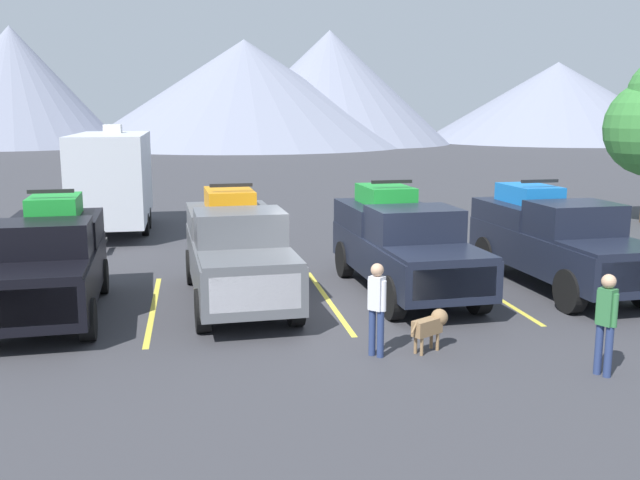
# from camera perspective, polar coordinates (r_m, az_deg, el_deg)

# --- Properties ---
(ground_plane) EXTENTS (240.00, 240.00, 0.00)m
(ground_plane) POSITION_cam_1_polar(r_m,az_deg,el_deg) (15.46, 1.15, -5.54)
(ground_plane) COLOR #38383D
(pickup_truck_a) EXTENTS (2.26, 5.33, 2.56)m
(pickup_truck_a) POSITION_cam_1_polar(r_m,az_deg,el_deg) (15.83, -20.89, -1.55)
(pickup_truck_a) COLOR black
(pickup_truck_a) RESTS_ON ground
(pickup_truck_b) EXTENTS (2.34, 5.92, 2.56)m
(pickup_truck_b) POSITION_cam_1_polar(r_m,az_deg,el_deg) (16.00, -6.74, -0.71)
(pickup_truck_b) COLOR #595B60
(pickup_truck_b) RESTS_ON ground
(pickup_truck_c) EXTENTS (2.39, 5.82, 2.57)m
(pickup_truck_c) POSITION_cam_1_polar(r_m,az_deg,el_deg) (16.82, 6.59, -0.15)
(pickup_truck_c) COLOR black
(pickup_truck_c) RESTS_ON ground
(pickup_truck_d) EXTENTS (2.35, 5.87, 2.53)m
(pickup_truck_d) POSITION_cam_1_polar(r_m,az_deg,el_deg) (18.08, 18.39, 0.13)
(pickup_truck_d) COLOR black
(pickup_truck_d) RESTS_ON ground
(lot_stripe_b) EXTENTS (0.12, 5.50, 0.01)m
(lot_stripe_b) POSITION_cam_1_polar(r_m,az_deg,el_deg) (15.93, -13.26, -5.33)
(lot_stripe_b) COLOR gold
(lot_stripe_b) RESTS_ON ground
(lot_stripe_c) EXTENTS (0.12, 5.50, 0.01)m
(lot_stripe_c) POSITION_cam_1_polar(r_m,az_deg,el_deg) (16.16, 0.63, -4.81)
(lot_stripe_c) COLOR gold
(lot_stripe_c) RESTS_ON ground
(lot_stripe_d) EXTENTS (0.12, 5.50, 0.01)m
(lot_stripe_d) POSITION_cam_1_polar(r_m,az_deg,el_deg) (17.29, 13.38, -4.08)
(lot_stripe_d) COLOR gold
(lot_stripe_d) RESTS_ON ground
(lot_stripe_e) EXTENTS (0.12, 5.50, 0.01)m
(lot_stripe_e) POSITION_cam_1_polar(r_m,az_deg,el_deg) (19.14, 24.10, -3.31)
(lot_stripe_e) COLOR gold
(lot_stripe_e) RESTS_ON ground
(camper_trailer_a) EXTENTS (2.42, 7.23, 3.74)m
(camper_trailer_a) POSITION_cam_1_polar(r_m,az_deg,el_deg) (25.61, -16.35, 4.91)
(camper_trailer_a) COLOR silver
(camper_trailer_a) RESTS_ON ground
(person_a) EXTENTS (0.29, 0.34, 1.69)m
(person_a) POSITION_cam_1_polar(r_m,az_deg,el_deg) (12.31, 22.02, -5.82)
(person_a) COLOR navy
(person_a) RESTS_ON ground
(person_b) EXTENTS (0.31, 0.31, 1.67)m
(person_b) POSITION_cam_1_polar(r_m,az_deg,el_deg) (12.34, 4.59, -5.09)
(person_b) COLOR navy
(person_b) RESTS_ON ground
(dog) EXTENTS (0.81, 0.57, 0.73)m
(dog) POSITION_cam_1_polar(r_m,az_deg,el_deg) (12.89, 9.00, -6.69)
(dog) COLOR olive
(dog) RESTS_ON ground
(mountain_ridge) EXTENTS (165.69, 46.30, 17.65)m
(mountain_ridge) POSITION_cam_1_polar(r_m,az_deg,el_deg) (89.96, -19.80, 11.78)
(mountain_ridge) COLOR gray
(mountain_ridge) RESTS_ON ground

